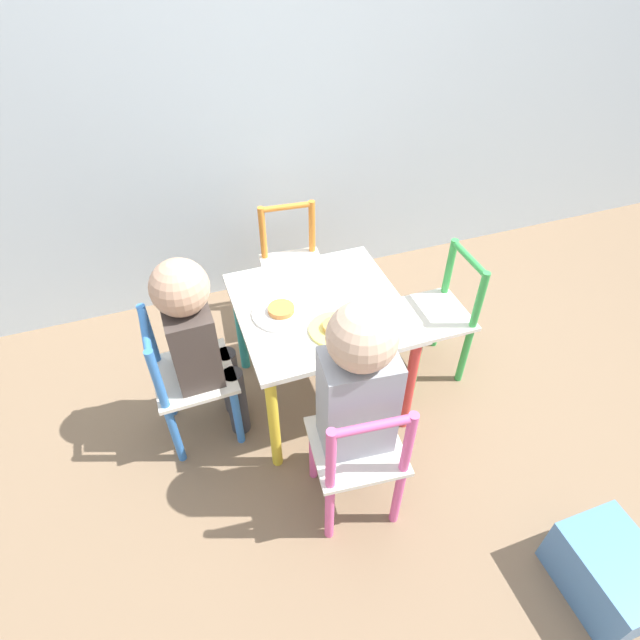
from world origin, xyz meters
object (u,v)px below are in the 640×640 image
(chair_blue, at_px, (188,380))
(chair_green, at_px, (437,318))
(chair_orange, at_px, (293,270))
(storage_bin, at_px, (609,573))
(plate_left, at_px, (281,312))
(child_front, at_px, (356,391))
(kids_table, at_px, (320,321))
(chair_pink, at_px, (358,456))
(child_left, at_px, (197,335))
(plate_front, at_px, (334,329))

(chair_blue, height_order, chair_green, same)
(chair_orange, height_order, storage_bin, chair_orange)
(chair_blue, relative_size, plate_left, 2.77)
(child_front, bearing_deg, chair_orange, -89.66)
(kids_table, bearing_deg, chair_green, -1.20)
(chair_orange, bearing_deg, chair_green, -42.97)
(kids_table, bearing_deg, child_front, -95.90)
(storage_bin, bearing_deg, chair_blue, 136.41)
(kids_table, relative_size, chair_pink, 1.03)
(child_front, height_order, child_left, child_front)
(kids_table, height_order, child_left, child_left)
(kids_table, height_order, chair_orange, chair_orange)
(kids_table, distance_m, plate_left, 0.16)
(chair_pink, distance_m, storage_bin, 0.75)
(chair_green, bearing_deg, child_left, -88.87)
(child_left, distance_m, storage_bin, 1.37)
(chair_blue, relative_size, chair_green, 1.00)
(chair_pink, bearing_deg, child_left, -45.89)
(chair_blue, xyz_separation_m, chair_green, (0.95, 0.00, 0.00))
(chair_blue, relative_size, plate_front, 3.29)
(chair_green, relative_size, child_left, 0.73)
(child_front, height_order, storage_bin, child_front)
(kids_table, height_order, storage_bin, kids_table)
(chair_green, xyz_separation_m, plate_front, (-0.47, -0.12, 0.20))
(chair_blue, distance_m, chair_green, 0.95)
(plate_left, bearing_deg, chair_blue, -178.29)
(chair_pink, bearing_deg, chair_orange, -89.68)
(child_left, relative_size, plate_left, 3.81)
(chair_orange, bearing_deg, child_left, -128.25)
(chair_green, bearing_deg, chair_orange, -137.03)
(child_front, bearing_deg, plate_front, -92.81)
(chair_blue, bearing_deg, child_left, -90.00)
(chair_pink, relative_size, child_left, 0.73)
(chair_green, height_order, plate_left, chair_green)
(plate_left, distance_m, storage_bin, 1.21)
(storage_bin, bearing_deg, child_front, 136.00)
(kids_table, distance_m, chair_pink, 0.49)
(kids_table, xyz_separation_m, plate_front, (-0.00, -0.13, 0.08))
(chair_orange, bearing_deg, plate_front, -88.84)
(child_front, distance_m, storage_bin, 0.87)
(chair_blue, bearing_deg, kids_table, -90.00)
(chair_pink, distance_m, chair_green, 0.70)
(child_left, bearing_deg, plate_left, -89.41)
(chair_orange, xyz_separation_m, chair_green, (0.43, -0.48, 0.00))
(chair_orange, relative_size, storage_bin, 1.92)
(chair_orange, bearing_deg, storage_bin, -66.52)
(child_front, bearing_deg, chair_blue, -37.16)
(child_left, distance_m, plate_front, 0.43)
(chair_orange, xyz_separation_m, child_front, (-0.09, -0.89, 0.23))
(child_front, xyz_separation_m, child_left, (-0.37, 0.40, -0.04))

